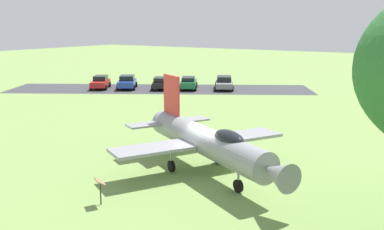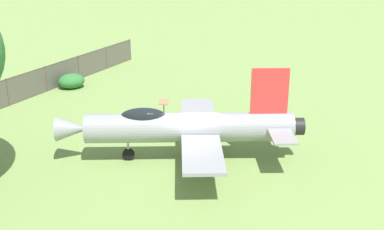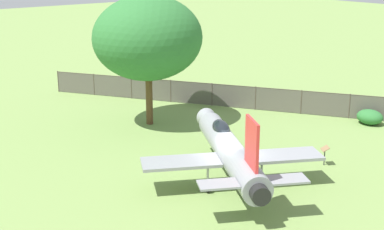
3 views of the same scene
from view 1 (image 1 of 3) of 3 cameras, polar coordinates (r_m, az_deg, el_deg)
The scene contains 9 objects.
ground_plane at distance 23.22m, azimuth 1.63°, elevation -7.38°, with size 200.00×200.00×0.00m, color #75934C.
parking_strip at distance 52.47m, azimuth -4.06°, elevation 3.33°, with size 34.80×8.00×0.00m, color #38383D.
display_jet at distance 22.43m, azimuth 2.10°, elevation -3.40°, with size 11.38×9.15×4.66m.
info_plaque at distance 19.48m, azimuth -11.60°, elevation -8.76°, with size 0.72×0.66×1.14m.
parked_car_gray at distance 52.18m, azimuth 4.10°, elevation 4.13°, with size 3.95×4.98×1.49m.
parked_car_green at distance 52.03m, azimuth -0.43°, elevation 4.14°, with size 3.71×4.66×1.46m.
parked_car_black at distance 52.28m, azimuth -3.98°, elevation 4.12°, with size 3.86×4.61×1.41m.
parked_car_blue at distance 53.02m, azimuth -8.27°, elevation 4.18°, with size 3.90×4.43×1.53m.
parked_car_red at distance 53.69m, azimuth -11.57°, elevation 4.14°, with size 3.73×4.38×1.49m.
Camera 1 is at (11.42, -18.75, 7.57)m, focal length 41.90 mm.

